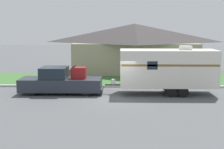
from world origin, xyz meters
The scene contains 7 objects.
ground_plane centered at (0.00, 0.00, 0.00)m, with size 120.00×120.00×0.00m, color #515456.
curb_strip centered at (0.00, 3.75, 0.07)m, with size 80.00×0.30×0.14m.
lawn_strip centered at (0.00, 7.40, 0.01)m, with size 80.00×7.00×0.03m.
house_across_street centered at (1.77, 13.11, 2.64)m, with size 13.61×8.46×5.10m.
pickup_truck centered at (-4.08, 1.31, 0.86)m, with size 5.96×2.06×2.04m.
travel_trailer centered at (3.61, 1.31, 1.88)m, with size 7.86×2.38×3.46m.
mailbox centered at (3.15, 4.35, 0.99)m, with size 0.48×0.20×1.28m.
Camera 1 is at (0.19, -20.73, 4.83)m, focal length 50.00 mm.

